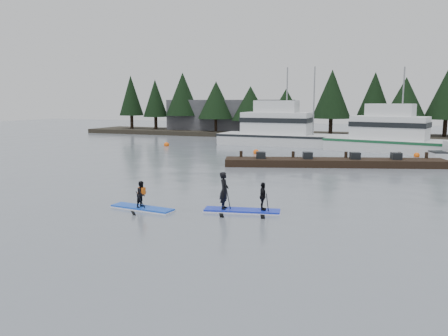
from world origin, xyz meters
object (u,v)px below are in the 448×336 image
(floating_dock, at_px, (334,162))
(fishing_boat_medium, at_px, (403,145))
(paddleboard_duo, at_px, (241,199))
(fishing_boat_large, at_px, (289,139))
(paddleboard_solo, at_px, (142,200))

(floating_dock, bearing_deg, fishing_boat_medium, 49.02)
(paddleboard_duo, bearing_deg, fishing_boat_medium, 63.56)
(paddleboard_duo, bearing_deg, fishing_boat_large, 87.06)
(fishing_boat_medium, bearing_deg, fishing_boat_large, 179.30)
(paddleboard_solo, distance_m, paddleboard_duo, 4.43)
(floating_dock, distance_m, paddleboard_duo, 15.60)
(paddleboard_duo, bearing_deg, paddleboard_solo, -176.57)
(fishing_boat_large, bearing_deg, paddleboard_duo, -79.78)
(fishing_boat_large, relative_size, floating_dock, 1.01)
(fishing_boat_medium, xyz_separation_m, floating_dock, (-4.90, -11.63, -0.37))
(fishing_boat_large, xyz_separation_m, paddleboard_solo, (0.55, -30.96, -0.28))
(paddleboard_solo, xyz_separation_m, paddleboard_duo, (4.27, 1.19, 0.18))
(fishing_boat_medium, bearing_deg, floating_dock, -100.72)
(fishing_boat_large, relative_size, paddleboard_duo, 4.86)
(fishing_boat_large, xyz_separation_m, floating_dock, (6.83, -14.30, -0.43))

